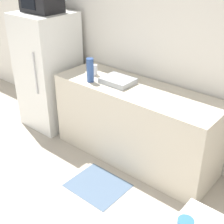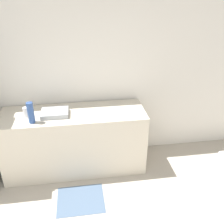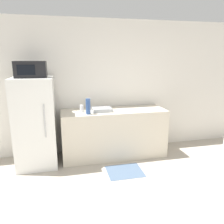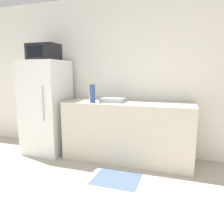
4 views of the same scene
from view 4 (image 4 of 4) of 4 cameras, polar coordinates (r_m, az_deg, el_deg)
wall_back at (r=3.74m, az=2.46°, el=9.24°), size 8.00×0.06×2.60m
refrigerator at (r=3.90m, az=-16.68°, el=1.20°), size 0.68×0.70×1.56m
microwave at (r=3.87m, az=-17.40°, el=14.69°), size 0.49×0.34×0.27m
counter at (r=3.43m, az=4.18°, el=-5.08°), size 1.97×0.66×0.92m
sink_basin at (r=3.38m, az=0.27°, el=3.14°), size 0.36×0.28×0.06m
bottle_tall at (r=3.31m, az=-5.12°, el=4.82°), size 0.08×0.08×0.27m
bottle_short at (r=3.52m, az=-5.42°, el=3.94°), size 0.07×0.07×0.13m
kitchen_rug at (r=2.97m, az=1.20°, el=-16.97°), size 0.60×0.50×0.01m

